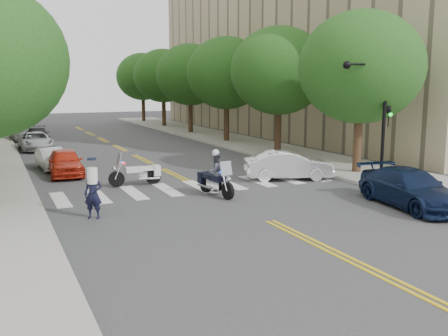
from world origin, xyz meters
TOP-DOWN VIEW (x-y plane):
  - ground at (0.00, 0.00)m, footprint 140.00×140.00m
  - sidewalk_right at (9.50, 22.00)m, footprint 5.00×60.00m
  - building_right at (26.00, 26.00)m, footprint 26.00×44.00m
  - tree_r_0 at (8.80, 6.00)m, footprint 6.40×6.40m
  - tree_r_1 at (8.80, 14.00)m, footprint 6.40×6.40m
  - tree_r_2 at (8.80, 22.00)m, footprint 6.40×6.40m
  - tree_r_3 at (8.80, 30.00)m, footprint 6.40×6.40m
  - tree_r_4 at (8.80, 38.00)m, footprint 6.40×6.40m
  - tree_r_5 at (8.80, 46.00)m, footprint 6.40×6.40m
  - traffic_signal_pole at (7.72, 3.50)m, footprint 2.82×0.42m
  - motorcycle_police at (-0.05, 4.56)m, footprint 0.91×2.44m
  - motorcycle_parked at (-2.38, 8.04)m, footprint 2.49×0.56m
  - officer_standing at (-5.48, 2.99)m, footprint 0.76×0.69m
  - convertible at (4.74, 6.28)m, footprint 4.62×2.89m
  - sedan_blue at (6.00, -0.50)m, footprint 2.71×5.25m
  - parked_car_a at (-5.20, 12.17)m, footprint 1.84×4.18m
  - parked_car_b at (-5.62, 14.50)m, footprint 1.53×3.64m
  - parked_car_c at (-5.70, 23.50)m, footprint 2.25×4.70m
  - parked_car_d at (-5.20, 28.04)m, footprint 1.98×4.45m
  - parked_car_e at (-6.30, 30.58)m, footprint 1.96×4.21m

SIDE VIEW (x-z plane):
  - ground at x=0.00m, z-range 0.00..0.00m
  - sidewalk_right at x=9.50m, z-range 0.00..0.15m
  - motorcycle_parked at x=-2.38m, z-range -0.24..1.36m
  - parked_car_b at x=-5.62m, z-range 0.00..1.17m
  - parked_car_d at x=-5.20m, z-range 0.00..1.27m
  - parked_car_c at x=-5.70m, z-range 0.00..1.29m
  - parked_car_e at x=-6.30m, z-range 0.00..1.40m
  - parked_car_a at x=-5.20m, z-range 0.00..1.40m
  - convertible at x=4.74m, z-range 0.00..1.44m
  - sedan_blue at x=6.00m, z-range 0.00..1.46m
  - officer_standing at x=-5.48m, z-range 0.00..1.76m
  - motorcycle_police at x=-0.05m, z-range -0.11..1.88m
  - traffic_signal_pole at x=7.72m, z-range 0.72..6.72m
  - tree_r_0 at x=8.80m, z-range 1.33..9.78m
  - tree_r_1 at x=8.80m, z-range 1.33..9.78m
  - tree_r_2 at x=8.80m, z-range 1.33..9.78m
  - tree_r_3 at x=8.80m, z-range 1.33..9.78m
  - tree_r_4 at x=8.80m, z-range 1.33..9.78m
  - tree_r_5 at x=8.80m, z-range 1.33..9.78m
  - building_right at x=26.00m, z-range 0.00..22.00m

